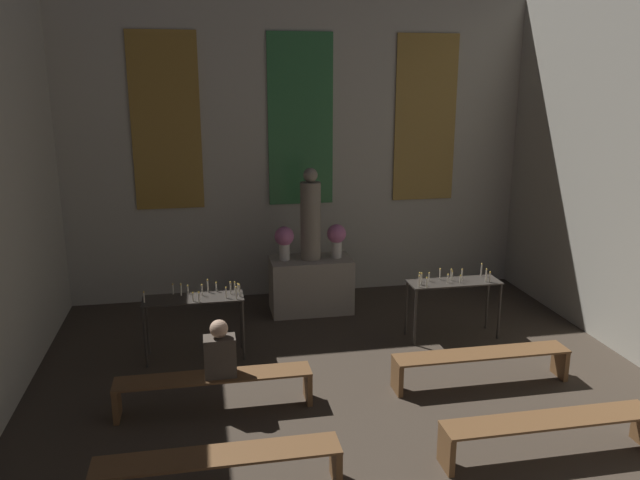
# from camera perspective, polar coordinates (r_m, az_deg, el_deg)

# --- Properties ---
(wall_back) EXTENTS (8.08, 0.16, 5.06)m
(wall_back) POSITION_cam_1_polar(r_m,az_deg,el_deg) (10.73, -1.83, 8.36)
(wall_back) COLOR #B2AD9E
(wall_back) RESTS_ON ground_plane
(altar) EXTENTS (1.31, 0.70, 0.89)m
(altar) POSITION_cam_1_polar(r_m,az_deg,el_deg) (10.21, -0.85, -4.12)
(altar) COLOR gray
(altar) RESTS_ON ground_plane
(statue) EXTENTS (0.32, 0.32, 1.47)m
(statue) POSITION_cam_1_polar(r_m,az_deg,el_deg) (9.91, -0.87, 2.08)
(statue) COLOR gray
(statue) RESTS_ON altar
(flower_vase_left) EXTENTS (0.31, 0.31, 0.55)m
(flower_vase_left) POSITION_cam_1_polar(r_m,az_deg,el_deg) (9.92, -3.28, 0.04)
(flower_vase_left) COLOR beige
(flower_vase_left) RESTS_ON altar
(flower_vase_right) EXTENTS (0.31, 0.31, 0.55)m
(flower_vase_right) POSITION_cam_1_polar(r_m,az_deg,el_deg) (10.07, 1.53, 0.27)
(flower_vase_right) COLOR beige
(flower_vase_right) RESTS_ON altar
(candle_rack_left) EXTENTS (1.34, 0.46, 1.05)m
(candle_rack_left) POSITION_cam_1_polar(r_m,az_deg,el_deg) (8.61, -11.41, -5.88)
(candle_rack_left) COLOR #332D28
(candle_rack_left) RESTS_ON ground_plane
(candle_rack_right) EXTENTS (1.34, 0.46, 1.06)m
(candle_rack_right) POSITION_cam_1_polar(r_m,az_deg,el_deg) (9.30, 12.09, -4.36)
(candle_rack_right) COLOR #332D28
(candle_rack_right) RESTS_ON ground_plane
(pew_third_left) EXTENTS (2.23, 0.36, 0.42)m
(pew_third_left) POSITION_cam_1_polar(r_m,az_deg,el_deg) (6.08, -9.22, -19.62)
(pew_third_left) COLOR brown
(pew_third_left) RESTS_ON ground_plane
(pew_third_right) EXTENTS (2.23, 0.36, 0.42)m
(pew_third_right) POSITION_cam_1_polar(r_m,az_deg,el_deg) (6.92, 20.23, -15.82)
(pew_third_right) COLOR brown
(pew_third_right) RESTS_ON ground_plane
(pew_back_left) EXTENTS (2.23, 0.36, 0.42)m
(pew_back_left) POSITION_cam_1_polar(r_m,az_deg,el_deg) (7.44, -9.63, -12.84)
(pew_back_left) COLOR brown
(pew_back_left) RESTS_ON ground_plane
(pew_back_right) EXTENTS (2.23, 0.36, 0.42)m
(pew_back_right) POSITION_cam_1_polar(r_m,az_deg,el_deg) (8.14, 14.53, -10.60)
(pew_back_right) COLOR brown
(pew_back_right) RESTS_ON ground_plane
(person_seated) EXTENTS (0.36, 0.24, 0.67)m
(person_seated) POSITION_cam_1_polar(r_m,az_deg,el_deg) (7.26, -9.14, -10.02)
(person_seated) COLOR #4C4238
(person_seated) RESTS_ON pew_back_left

